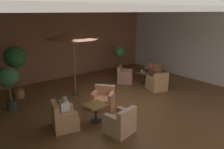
% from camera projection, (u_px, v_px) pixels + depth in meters
% --- Properties ---
extents(ground_plane, '(10.61, 9.38, 0.02)m').
position_uv_depth(ground_plane, '(119.00, 105.00, 8.39)').
color(ground_plane, brown).
extents(wall_back_brick, '(10.61, 0.08, 3.51)m').
position_uv_depth(wall_back_brick, '(64.00, 45.00, 11.41)').
color(wall_back_brick, brown).
rests_on(wall_back_brick, ground_plane).
extents(wall_right_plain, '(0.08, 9.38, 3.51)m').
position_uv_depth(wall_right_plain, '(199.00, 47.00, 10.96)').
color(wall_right_plain, silver).
rests_on(wall_right_plain, ground_plane).
extents(ceiling_slab, '(10.61, 9.38, 0.06)m').
position_uv_depth(ceiling_slab, '(120.00, 10.00, 7.37)').
color(ceiling_slab, silver).
rests_on(ceiling_slab, wall_back_brick).
extents(cafe_table_front_left, '(0.83, 0.83, 0.60)m').
position_uv_depth(cafe_table_front_left, '(145.00, 74.00, 10.72)').
color(cafe_table_front_left, black).
rests_on(cafe_table_front_left, ground_plane).
extents(armchair_front_left_north, '(0.92, 0.93, 0.87)m').
position_uv_depth(armchair_front_left_north, '(157.00, 83.00, 9.86)').
color(armchair_front_left_north, tan).
rests_on(armchair_front_left_north, ground_plane).
extents(armchair_front_left_east, '(0.97, 0.92, 0.77)m').
position_uv_depth(armchair_front_left_east, '(153.00, 73.00, 11.61)').
color(armchair_front_left_east, tan).
rests_on(armchair_front_left_east, ground_plane).
extents(armchair_front_left_south, '(1.04, 1.04, 0.83)m').
position_uv_depth(armchair_front_left_south, '(125.00, 76.00, 10.94)').
color(armchair_front_left_south, tan).
rests_on(armchair_front_left_south, ground_plane).
extents(cafe_table_front_right, '(0.68, 0.68, 0.60)m').
position_uv_depth(cafe_table_front_right, '(96.00, 109.00, 7.01)').
color(cafe_table_front_right, black).
rests_on(cafe_table_front_right, ground_plane).
extents(armchair_front_right_north, '(0.87, 0.84, 0.84)m').
position_uv_depth(armchair_front_right_north, '(120.00, 123.00, 6.38)').
color(armchair_front_right_north, tan).
rests_on(armchair_front_right_north, ground_plane).
extents(armchair_front_right_east, '(1.05, 1.06, 0.82)m').
position_uv_depth(armchair_front_right_east, '(103.00, 100.00, 8.03)').
color(armchair_front_right_east, tan).
rests_on(armchair_front_right_east, ground_plane).
extents(armchair_front_right_south, '(0.89, 0.95, 0.87)m').
position_uv_depth(armchair_front_right_south, '(64.00, 119.00, 6.64)').
color(armchair_front_right_south, tan).
rests_on(armchair_front_right_south, ground_plane).
extents(patio_umbrella_tall_red, '(2.11, 2.11, 2.75)m').
position_uv_depth(patio_umbrella_tall_red, '(73.00, 35.00, 8.69)').
color(patio_umbrella_tall_red, '#2D2D2D').
rests_on(patio_umbrella_tall_red, ground_plane).
extents(potted_tree_left_corner, '(0.56, 0.56, 1.53)m').
position_uv_depth(potted_tree_left_corner, '(119.00, 56.00, 12.42)').
color(potted_tree_left_corner, '#3E382A').
rests_on(potted_tree_left_corner, ground_plane).
extents(potted_tree_mid_left, '(0.74, 0.74, 1.63)m').
position_uv_depth(potted_tree_mid_left, '(8.00, 80.00, 7.67)').
color(potted_tree_mid_left, '#333131').
rests_on(potted_tree_mid_left, ground_plane).
extents(potted_tree_mid_right, '(0.86, 0.86, 2.16)m').
position_uv_depth(potted_tree_mid_right, '(15.00, 60.00, 8.66)').
color(potted_tree_mid_right, '#A46648').
rests_on(potted_tree_mid_right, ground_plane).
extents(patron_blue_shirt, '(0.34, 0.40, 0.64)m').
position_uv_depth(patron_blue_shirt, '(64.00, 107.00, 6.54)').
color(patron_blue_shirt, silver).
rests_on(patron_blue_shirt, ground_plane).
extents(iced_drink_cup, '(0.08, 0.08, 0.11)m').
position_uv_depth(iced_drink_cup, '(142.00, 71.00, 10.66)').
color(iced_drink_cup, white).
rests_on(iced_drink_cup, cafe_table_front_left).
extents(open_laptop, '(0.36, 0.31, 0.20)m').
position_uv_depth(open_laptop, '(146.00, 72.00, 10.54)').
color(open_laptop, '#9EA0A5').
rests_on(open_laptop, cafe_table_front_left).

